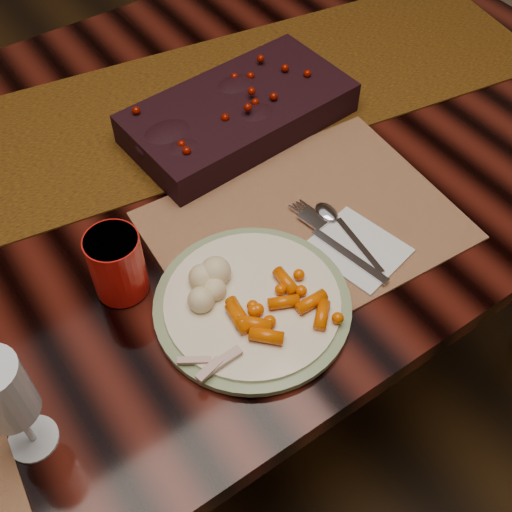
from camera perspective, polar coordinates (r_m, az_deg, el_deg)
floor at (r=1.69m, az=-6.01°, el=-11.45°), size 5.00×5.00×0.00m
dining_table at (r=1.37m, az=-7.29°, el=-4.32°), size 1.80×1.00×0.75m
table_runner at (r=1.18m, az=-14.99°, el=10.02°), size 1.82×0.65×0.00m
centerpiece at (r=1.14m, az=-1.54°, el=12.96°), size 0.40×0.22×0.08m
placemat_main at (r=1.00m, az=4.38°, el=2.72°), size 0.47×0.36×0.00m
dinner_plate at (r=0.90m, az=-0.33°, el=-4.27°), size 0.32×0.32×0.02m
baby_carrots at (r=0.87m, az=2.07°, el=-5.15°), size 0.14×0.13×0.02m
mashed_potatoes at (r=0.89m, az=-4.51°, el=-2.30°), size 0.09×0.09×0.04m
turkey_shreds at (r=0.83m, az=-4.19°, el=-9.30°), size 0.07×0.06×0.02m
napkin at (r=0.97m, az=9.03°, el=0.62°), size 0.14×0.15×0.00m
fork at (r=0.97m, az=7.48°, el=0.88°), size 0.06×0.18×0.00m
spoon at (r=0.98m, az=8.25°, el=1.90°), size 0.05×0.15×0.00m
red_cup at (r=0.90m, az=-12.26°, el=-0.73°), size 0.09×0.09×0.10m
wine_glass at (r=0.78m, az=-20.84°, el=-12.51°), size 0.07×0.07×0.18m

